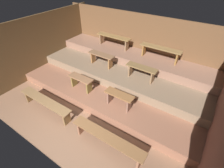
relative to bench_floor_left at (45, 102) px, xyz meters
name	(u,v)px	position (x,y,z in m)	size (l,w,h in m)	color
ground	(108,96)	(1.16, 1.70, -0.42)	(7.16, 5.42, 0.08)	#8D654B
wall_back	(140,43)	(1.16, 4.04, 0.76)	(7.16, 0.06, 2.28)	brown
wall_left	(42,45)	(-2.05, 1.70, 0.76)	(0.06, 5.42, 2.28)	brown
wall_right	(222,108)	(4.37, 1.70, 0.76)	(0.06, 5.42, 2.28)	brown
platform_lower	(118,83)	(1.16, 2.33, -0.23)	(6.36, 3.37, 0.30)	#946048
platform_middle	(125,70)	(1.16, 2.87, 0.07)	(6.36, 2.28, 0.30)	#886F55
platform_upper	(133,57)	(1.16, 3.45, 0.37)	(6.36, 1.12, 0.30)	#946A55
bench_floor_left	(45,102)	(0.00, 0.00, 0.00)	(2.01, 0.30, 0.47)	olive
bench_floor_right	(107,139)	(2.33, 0.00, 0.00)	(2.01, 0.30, 0.47)	brown
bench_lower_left	(81,81)	(0.41, 1.20, 0.26)	(0.89, 0.30, 0.47)	#936544
bench_lower_right	(119,97)	(1.92, 1.20, 0.26)	(0.89, 0.30, 0.47)	#916138
bench_middle_left	(101,57)	(0.34, 2.46, 0.57)	(1.05, 0.30, 0.47)	#8A6242
bench_middle_right	(141,70)	(1.99, 2.46, 0.57)	(1.05, 0.30, 0.47)	olive
bench_upper_left	(114,38)	(0.16, 3.58, 0.89)	(1.50, 0.30, 0.47)	olive
bench_upper_right	(160,50)	(2.17, 3.58, 0.89)	(1.50, 0.30, 0.47)	olive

